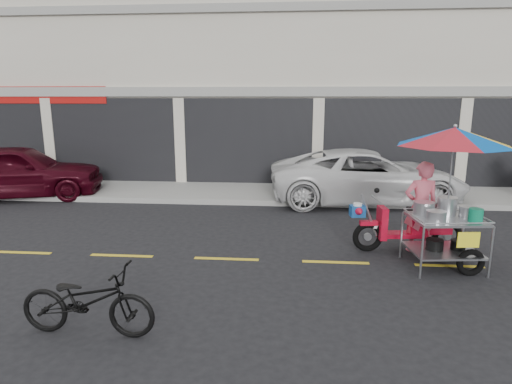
# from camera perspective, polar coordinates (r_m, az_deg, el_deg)

# --- Properties ---
(ground) EXTENTS (90.00, 90.00, 0.00)m
(ground) POSITION_cam_1_polar(r_m,az_deg,el_deg) (7.99, 10.56, -9.22)
(ground) COLOR black
(sidewalk) EXTENTS (45.00, 3.00, 0.15)m
(sidewalk) POSITION_cam_1_polar(r_m,az_deg,el_deg) (13.22, 8.27, -0.06)
(sidewalk) COLOR gray
(sidewalk) RESTS_ON ground
(shophouse_block) EXTENTS (36.00, 8.11, 10.40)m
(shophouse_block) POSITION_cam_1_polar(r_m,az_deg,el_deg) (18.39, 16.89, 16.10)
(shophouse_block) COLOR beige
(shophouse_block) RESTS_ON ground
(centerline) EXTENTS (42.00, 0.10, 0.01)m
(centerline) POSITION_cam_1_polar(r_m,az_deg,el_deg) (7.99, 10.56, -9.19)
(centerline) COLOR gold
(centerline) RESTS_ON ground
(maroon_sedan) EXTENTS (5.07, 3.17, 1.61)m
(maroon_sedan) POSITION_cam_1_polar(r_m,az_deg,el_deg) (14.40, -29.24, 2.44)
(maroon_sedan) COLOR black
(maroon_sedan) RESTS_ON ground
(white_pickup) EXTENTS (5.55, 2.84, 1.50)m
(white_pickup) POSITION_cam_1_polar(r_m,az_deg,el_deg) (12.46, 14.55, 2.06)
(white_pickup) COLOR silver
(white_pickup) RESTS_ON ground
(near_bicycle) EXTENTS (1.75, 0.66, 0.91)m
(near_bicycle) POSITION_cam_1_polar(r_m,az_deg,el_deg) (5.88, -21.55, -13.34)
(near_bicycle) COLOR black
(near_bicycle) RESTS_ON ground
(food_vendor_rig) EXTENTS (2.64, 2.10, 2.51)m
(food_vendor_rig) POSITION_cam_1_polar(r_m,az_deg,el_deg) (8.21, 23.22, 1.98)
(food_vendor_rig) COLOR black
(food_vendor_rig) RESTS_ON ground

